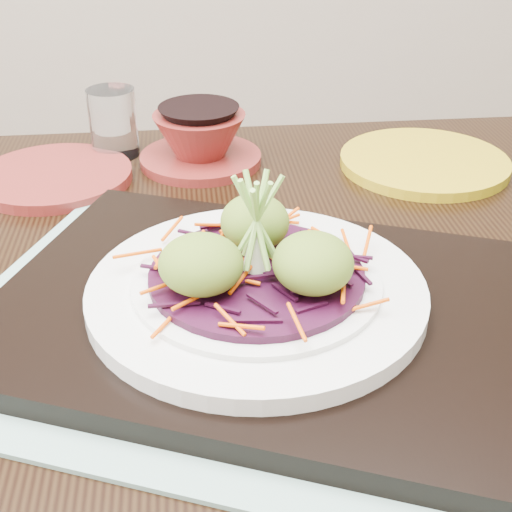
{
  "coord_description": "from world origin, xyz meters",
  "views": [
    {
      "loc": [
        0.09,
        -0.49,
        1.1
      ],
      "look_at": [
        0.11,
        0.03,
        0.79
      ],
      "focal_mm": 50.0,
      "sensor_mm": 36.0,
      "label": 1
    }
  ],
  "objects_px": {
    "white_plate": "(257,290)",
    "terracotta_side_plate": "(54,177)",
    "dining_table": "(226,349)",
    "water_glass": "(113,123)",
    "yellow_plate": "(424,162)",
    "serving_tray": "(257,309)",
    "terracotta_bowl_set": "(200,142)"
  },
  "relations": [
    {
      "from": "water_glass",
      "to": "terracotta_bowl_set",
      "type": "xyz_separation_m",
      "value": [
        0.11,
        -0.03,
        -0.01
      ]
    },
    {
      "from": "dining_table",
      "to": "yellow_plate",
      "type": "distance_m",
      "value": 0.37
    },
    {
      "from": "white_plate",
      "to": "water_glass",
      "type": "bearing_deg",
      "value": 114.61
    },
    {
      "from": "serving_tray",
      "to": "terracotta_bowl_set",
      "type": "height_order",
      "value": "terracotta_bowl_set"
    },
    {
      "from": "terracotta_side_plate",
      "to": "water_glass",
      "type": "bearing_deg",
      "value": 53.44
    },
    {
      "from": "dining_table",
      "to": "water_glass",
      "type": "height_order",
      "value": "water_glass"
    },
    {
      "from": "dining_table",
      "to": "yellow_plate",
      "type": "bearing_deg",
      "value": 39.55
    },
    {
      "from": "water_glass",
      "to": "yellow_plate",
      "type": "xyz_separation_m",
      "value": [
        0.4,
        -0.05,
        -0.04
      ]
    },
    {
      "from": "dining_table",
      "to": "terracotta_bowl_set",
      "type": "bearing_deg",
      "value": 92.44
    },
    {
      "from": "dining_table",
      "to": "serving_tray",
      "type": "bearing_deg",
      "value": -76.05
    },
    {
      "from": "serving_tray",
      "to": "terracotta_side_plate",
      "type": "relative_size",
      "value": 2.35
    },
    {
      "from": "white_plate",
      "to": "terracotta_side_plate",
      "type": "distance_m",
      "value": 0.38
    },
    {
      "from": "serving_tray",
      "to": "terracotta_bowl_set",
      "type": "distance_m",
      "value": 0.36
    },
    {
      "from": "terracotta_side_plate",
      "to": "yellow_plate",
      "type": "height_order",
      "value": "same"
    },
    {
      "from": "dining_table",
      "to": "water_glass",
      "type": "xyz_separation_m",
      "value": [
        -0.15,
        0.3,
        0.14
      ]
    },
    {
      "from": "terracotta_side_plate",
      "to": "water_glass",
      "type": "height_order",
      "value": "water_glass"
    },
    {
      "from": "white_plate",
      "to": "terracotta_side_plate",
      "type": "bearing_deg",
      "value": 128.61
    },
    {
      "from": "white_plate",
      "to": "yellow_plate",
      "type": "relative_size",
      "value": 1.34
    },
    {
      "from": "yellow_plate",
      "to": "terracotta_side_plate",
      "type": "bearing_deg",
      "value": -175.75
    },
    {
      "from": "yellow_plate",
      "to": "water_glass",
      "type": "bearing_deg",
      "value": 172.76
    },
    {
      "from": "serving_tray",
      "to": "white_plate",
      "type": "bearing_deg",
      "value": -130.52
    },
    {
      "from": "serving_tray",
      "to": "white_plate",
      "type": "xyz_separation_m",
      "value": [
        -0.0,
        -0.0,
        0.02
      ]
    },
    {
      "from": "terracotta_bowl_set",
      "to": "serving_tray",
      "type": "bearing_deg",
      "value": -79.9
    },
    {
      "from": "terracotta_side_plate",
      "to": "water_glass",
      "type": "xyz_separation_m",
      "value": [
        0.06,
        0.08,
        0.04
      ]
    },
    {
      "from": "water_glass",
      "to": "terracotta_side_plate",
      "type": "bearing_deg",
      "value": -126.56
    },
    {
      "from": "dining_table",
      "to": "serving_tray",
      "type": "distance_m",
      "value": 0.14
    },
    {
      "from": "yellow_plate",
      "to": "terracotta_bowl_set",
      "type": "bearing_deg",
      "value": 176.1
    },
    {
      "from": "serving_tray",
      "to": "terracotta_side_plate",
      "type": "xyz_separation_m",
      "value": [
        -0.24,
        0.3,
        -0.01
      ]
    },
    {
      "from": "terracotta_side_plate",
      "to": "water_glass",
      "type": "distance_m",
      "value": 0.11
    },
    {
      "from": "terracotta_side_plate",
      "to": "dining_table",
      "type": "bearing_deg",
      "value": -45.29
    },
    {
      "from": "yellow_plate",
      "to": "serving_tray",
      "type": "bearing_deg",
      "value": -123.73
    },
    {
      "from": "terracotta_side_plate",
      "to": "white_plate",
      "type": "bearing_deg",
      "value": -51.39
    }
  ]
}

